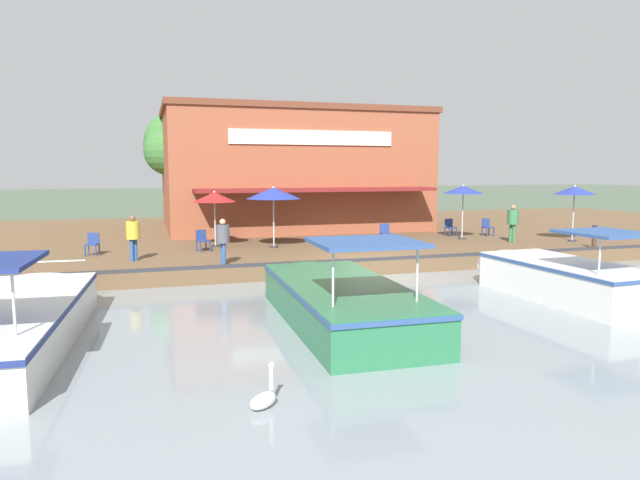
{
  "coord_description": "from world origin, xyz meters",
  "views": [
    {
      "loc": [
        18.68,
        -7.99,
        3.82
      ],
      "look_at": [
        -1.0,
        -1.97,
        1.3
      ],
      "focal_mm": 32.0,
      "sensor_mm": 36.0,
      "label": 1
    }
  ],
  "objects_px": {
    "patio_umbrella_mid_patio_right": "(463,190)",
    "cafe_chair_facing_river": "(487,226)",
    "patio_umbrella_mid_patio_left": "(575,191)",
    "motorboat_second_along": "(334,295)",
    "cafe_chair_back_row_seat": "(93,243)",
    "motorboat_distant_upstream": "(553,275)",
    "waterfront_restaurant": "(289,170)",
    "cafe_chair_far_corner_seat": "(450,226)",
    "person_near_entrance": "(223,237)",
    "swan": "(264,399)",
    "person_mid_patio": "(133,233)",
    "patio_umbrella_by_entrance": "(273,193)",
    "mooring_post": "(594,237)",
    "person_at_quay_edge": "(513,219)",
    "motorboat_mid_row": "(5,316)",
    "tree_behind_restaurant": "(176,146)",
    "patio_umbrella_far_corner": "(214,197)",
    "cafe_chair_beside_entrance": "(385,232)"
  },
  "relations": [
    {
      "from": "mooring_post",
      "to": "swan",
      "type": "bearing_deg",
      "value": -56.73
    },
    {
      "from": "person_mid_patio",
      "to": "patio_umbrella_mid_patio_left",
      "type": "bearing_deg",
      "value": 90.41
    },
    {
      "from": "person_mid_patio",
      "to": "person_at_quay_edge",
      "type": "xyz_separation_m",
      "value": [
        -0.56,
        16.16,
        0.05
      ]
    },
    {
      "from": "patio_umbrella_mid_patio_left",
      "to": "motorboat_second_along",
      "type": "bearing_deg",
      "value": -61.24
    },
    {
      "from": "waterfront_restaurant",
      "to": "person_near_entrance",
      "type": "height_order",
      "value": "waterfront_restaurant"
    },
    {
      "from": "tree_behind_restaurant",
      "to": "mooring_post",
      "type": "bearing_deg",
      "value": 44.46
    },
    {
      "from": "motorboat_mid_row",
      "to": "motorboat_distant_upstream",
      "type": "bearing_deg",
      "value": 90.67
    },
    {
      "from": "cafe_chair_beside_entrance",
      "to": "motorboat_distant_upstream",
      "type": "bearing_deg",
      "value": 8.99
    },
    {
      "from": "patio_umbrella_mid_patio_right",
      "to": "patio_umbrella_by_entrance",
      "type": "bearing_deg",
      "value": -87.87
    },
    {
      "from": "cafe_chair_beside_entrance",
      "to": "person_at_quay_edge",
      "type": "bearing_deg",
      "value": 73.69
    },
    {
      "from": "cafe_chair_far_corner_seat",
      "to": "motorboat_second_along",
      "type": "height_order",
      "value": "motorboat_second_along"
    },
    {
      "from": "person_mid_patio",
      "to": "cafe_chair_facing_river",
      "type": "bearing_deg",
      "value": 100.96
    },
    {
      "from": "mooring_post",
      "to": "swan",
      "type": "relative_size",
      "value": 1.41
    },
    {
      "from": "tree_behind_restaurant",
      "to": "motorboat_mid_row",
      "type": "bearing_deg",
      "value": -13.01
    },
    {
      "from": "cafe_chair_far_corner_seat",
      "to": "person_mid_patio",
      "type": "xyz_separation_m",
      "value": [
        3.59,
        -14.75,
        0.54
      ]
    },
    {
      "from": "swan",
      "to": "motorboat_second_along",
      "type": "bearing_deg",
      "value": 150.64
    },
    {
      "from": "waterfront_restaurant",
      "to": "patio_umbrella_by_entrance",
      "type": "relative_size",
      "value": 5.46
    },
    {
      "from": "patio_umbrella_by_entrance",
      "to": "swan",
      "type": "distance_m",
      "value": 15.31
    },
    {
      "from": "waterfront_restaurant",
      "to": "cafe_chair_far_corner_seat",
      "type": "bearing_deg",
      "value": 41.51
    },
    {
      "from": "person_at_quay_edge",
      "to": "tree_behind_restaurant",
      "type": "height_order",
      "value": "tree_behind_restaurant"
    },
    {
      "from": "patio_umbrella_far_corner",
      "to": "person_mid_patio",
      "type": "distance_m",
      "value": 4.59
    },
    {
      "from": "patio_umbrella_mid_patio_right",
      "to": "cafe_chair_facing_river",
      "type": "relative_size",
      "value": 3.0
    },
    {
      "from": "patio_umbrella_mid_patio_left",
      "to": "patio_umbrella_far_corner",
      "type": "bearing_deg",
      "value": -100.49
    },
    {
      "from": "person_mid_patio",
      "to": "person_near_entrance",
      "type": "bearing_deg",
      "value": 57.81
    },
    {
      "from": "waterfront_restaurant",
      "to": "cafe_chair_far_corner_seat",
      "type": "distance_m",
      "value": 10.01
    },
    {
      "from": "patio_umbrella_mid_patio_left",
      "to": "person_mid_patio",
      "type": "distance_m",
      "value": 19.1
    },
    {
      "from": "cafe_chair_beside_entrance",
      "to": "motorboat_mid_row",
      "type": "height_order",
      "value": "motorboat_mid_row"
    },
    {
      "from": "cafe_chair_beside_entrance",
      "to": "person_mid_patio",
      "type": "relative_size",
      "value": 0.52
    },
    {
      "from": "waterfront_restaurant",
      "to": "cafe_chair_back_row_seat",
      "type": "bearing_deg",
      "value": -48.13
    },
    {
      "from": "cafe_chair_facing_river",
      "to": "cafe_chair_back_row_seat",
      "type": "bearing_deg",
      "value": -85.91
    },
    {
      "from": "patio_umbrella_mid_patio_left",
      "to": "patio_umbrella_far_corner",
      "type": "relative_size",
      "value": 1.08
    },
    {
      "from": "person_near_entrance",
      "to": "person_mid_patio",
      "type": "relative_size",
      "value": 0.97
    },
    {
      "from": "patio_umbrella_by_entrance",
      "to": "person_mid_patio",
      "type": "height_order",
      "value": "patio_umbrella_by_entrance"
    },
    {
      "from": "patio_umbrella_mid_patio_right",
      "to": "person_near_entrance",
      "type": "distance_m",
      "value": 12.55
    },
    {
      "from": "patio_umbrella_by_entrance",
      "to": "tree_behind_restaurant",
      "type": "height_order",
      "value": "tree_behind_restaurant"
    },
    {
      "from": "cafe_chair_facing_river",
      "to": "person_near_entrance",
      "type": "bearing_deg",
      "value": -69.66
    },
    {
      "from": "cafe_chair_back_row_seat",
      "to": "cafe_chair_facing_river",
      "type": "distance_m",
      "value": 18.18
    },
    {
      "from": "cafe_chair_beside_entrance",
      "to": "tree_behind_restaurant",
      "type": "xyz_separation_m",
      "value": [
        -11.83,
        -8.37,
        4.15
      ]
    },
    {
      "from": "cafe_chair_back_row_seat",
      "to": "mooring_post",
      "type": "bearing_deg",
      "value": 78.28
    },
    {
      "from": "motorboat_distant_upstream",
      "to": "patio_umbrella_mid_patio_right",
      "type": "bearing_deg",
      "value": 164.94
    },
    {
      "from": "patio_umbrella_mid_patio_left",
      "to": "person_near_entrance",
      "type": "bearing_deg",
      "value": -82.96
    },
    {
      "from": "person_near_entrance",
      "to": "tree_behind_restaurant",
      "type": "relative_size",
      "value": 0.23
    },
    {
      "from": "motorboat_mid_row",
      "to": "cafe_chair_far_corner_seat",
      "type": "bearing_deg",
      "value": 122.03
    },
    {
      "from": "cafe_chair_back_row_seat",
      "to": "mooring_post",
      "type": "distance_m",
      "value": 20.11
    },
    {
      "from": "motorboat_distant_upstream",
      "to": "motorboat_mid_row",
      "type": "bearing_deg",
      "value": -89.33
    },
    {
      "from": "swan",
      "to": "waterfront_restaurant",
      "type": "bearing_deg",
      "value": 165.15
    },
    {
      "from": "waterfront_restaurant",
      "to": "motorboat_second_along",
      "type": "bearing_deg",
      "value": -10.33
    },
    {
      "from": "cafe_chair_back_row_seat",
      "to": "motorboat_distant_upstream",
      "type": "relative_size",
      "value": 0.13
    },
    {
      "from": "cafe_chair_back_row_seat",
      "to": "cafe_chair_facing_river",
      "type": "relative_size",
      "value": 1.0
    },
    {
      "from": "person_at_quay_edge",
      "to": "mooring_post",
      "type": "height_order",
      "value": "person_at_quay_edge"
    }
  ]
}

